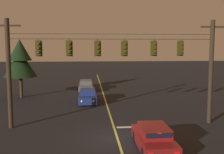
# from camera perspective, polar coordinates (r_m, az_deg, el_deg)

# --- Properties ---
(ground_plane) EXTENTS (180.00, 180.00, 0.00)m
(ground_plane) POSITION_cam_1_polar(r_m,az_deg,el_deg) (17.33, 1.16, -12.90)
(ground_plane) COLOR black
(lane_centre_stripe) EXTENTS (0.14, 60.00, 0.01)m
(lane_centre_stripe) POSITION_cam_1_polar(r_m,az_deg,el_deg) (25.87, -0.98, -6.37)
(lane_centre_stripe) COLOR #D1C64C
(lane_centre_stripe) RESTS_ON ground
(stop_bar_paint) EXTENTS (3.40, 0.36, 0.01)m
(stop_bar_paint) POSITION_cam_1_polar(r_m,az_deg,el_deg) (19.78, 6.00, -10.45)
(stop_bar_paint) COLOR silver
(stop_bar_paint) RESTS_ON ground
(signal_span_assembly) EXTENTS (16.39, 0.32, 7.68)m
(signal_span_assembly) POSITION_cam_1_polar(r_m,az_deg,el_deg) (19.33, 0.26, 1.24)
(signal_span_assembly) COLOR #2D2116
(signal_span_assembly) RESTS_ON ground
(traffic_light_leftmost) EXTENTS (0.48, 0.41, 1.22)m
(traffic_light_leftmost) POSITION_cam_1_polar(r_m,az_deg,el_deg) (19.46, -15.34, 5.87)
(traffic_light_leftmost) COLOR black
(traffic_light_left_inner) EXTENTS (0.48, 0.41, 1.22)m
(traffic_light_left_inner) POSITION_cam_1_polar(r_m,az_deg,el_deg) (19.20, -9.09, 6.02)
(traffic_light_left_inner) COLOR black
(traffic_light_centre) EXTENTS (0.48, 0.41, 1.22)m
(traffic_light_centre) POSITION_cam_1_polar(r_m,az_deg,el_deg) (19.16, -3.05, 6.09)
(traffic_light_centre) COLOR black
(traffic_light_right_inner) EXTENTS (0.48, 0.41, 1.22)m
(traffic_light_right_inner) POSITION_cam_1_polar(r_m,az_deg,el_deg) (19.32, 2.70, 6.09)
(traffic_light_right_inner) COLOR black
(traffic_light_rightmost) EXTENTS (0.48, 0.41, 1.22)m
(traffic_light_rightmost) POSITION_cam_1_polar(r_m,az_deg,el_deg) (19.73, 8.96, 6.03)
(traffic_light_rightmost) COLOR black
(traffic_light_far_right) EXTENTS (0.48, 0.41, 1.22)m
(traffic_light_far_right) POSITION_cam_1_polar(r_m,az_deg,el_deg) (20.30, 14.42, 5.91)
(traffic_light_far_right) COLOR black
(car_waiting_near_lane) EXTENTS (1.80, 4.33, 1.39)m
(car_waiting_near_lane) POSITION_cam_1_polar(r_m,az_deg,el_deg) (15.57, 8.81, -12.71)
(car_waiting_near_lane) COLOR maroon
(car_waiting_near_lane) RESTS_ON ground
(car_oncoming_lead) EXTENTS (1.80, 4.42, 1.39)m
(car_oncoming_lead) POSITION_cam_1_polar(r_m,az_deg,el_deg) (27.94, -5.18, -4.09)
(car_oncoming_lead) COLOR navy
(car_oncoming_lead) RESTS_ON ground
(car_oncoming_trailing) EXTENTS (1.80, 4.42, 1.39)m
(car_oncoming_trailing) POSITION_cam_1_polar(r_m,az_deg,el_deg) (35.25, -5.57, -1.90)
(car_oncoming_trailing) COLOR #4C4C51
(car_oncoming_trailing) RESTS_ON ground
(tree_verge_near) EXTENTS (3.67, 3.67, 6.59)m
(tree_verge_near) POSITION_cam_1_polar(r_m,az_deg,el_deg) (31.85, -18.90, 3.43)
(tree_verge_near) COLOR #332316
(tree_verge_near) RESTS_ON ground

